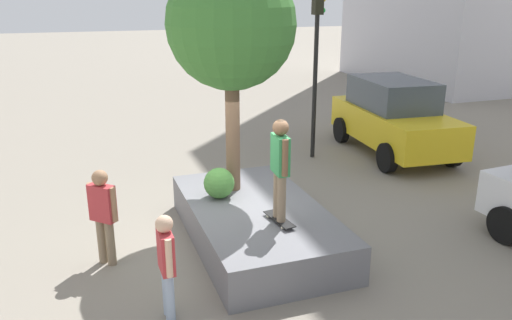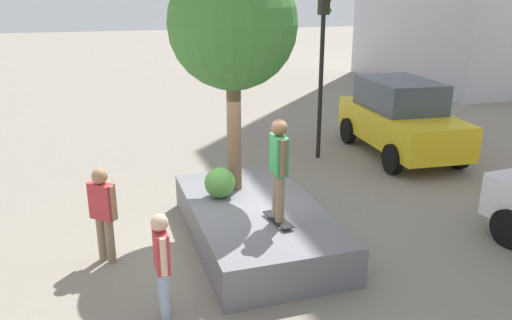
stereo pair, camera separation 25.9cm
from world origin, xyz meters
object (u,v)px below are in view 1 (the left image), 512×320
Objects in this scene: skateboard at (279,219)px; taxi_cab at (393,116)px; traffic_light_median at (317,41)px; planter_ledge at (256,223)px; plaza_tree at (231,26)px; passerby_with_bag at (103,211)px; bystander_watching at (166,260)px; skateboarder at (280,163)px.

taxi_cab is (-4.79, 5.46, 0.33)m from skateboard.
skateboard is at bearing -31.03° from traffic_light_median.
planter_ledge is at bearing -36.67° from traffic_light_median.
plaza_tree is at bearing -62.36° from taxi_cab.
taxi_cab is 0.99× the size of traffic_light_median.
passerby_with_bag is at bearing -69.51° from plaza_tree.
skateboard is (0.80, 0.14, 0.41)m from planter_ledge.
taxi_cab is (-3.00, 5.73, -2.80)m from plaza_tree.
bystander_watching is (6.24, -5.23, -2.32)m from traffic_light_median.
taxi_cab is at bearing 127.73° from bystander_watching.
passerby_with_bag reaches higher than planter_ledge.
planter_ledge is at bearing -54.50° from taxi_cab.
skateboarder is at bearing 116.72° from bystander_watching.
taxi_cab reaches higher than planter_ledge.
traffic_light_median is at bearing 134.91° from plaza_tree.
traffic_light_median reaches higher than skateboard.
plaza_tree is 4.00m from passerby_with_bag.
traffic_light_median is 7.71m from passerby_with_bag.
plaza_tree is at bearing 147.21° from bystander_watching.
skateboard is 2.98m from passerby_with_bag.
plaza_tree is at bearing -45.09° from traffic_light_median.
planter_ledge is 3.68m from plaza_tree.
taxi_cab reaches higher than skateboard.
taxi_cab is 2.78× the size of passerby_with_bag.
bystander_watching is at bearing -63.28° from skateboard.
plaza_tree is 2.77× the size of bystander_watching.
traffic_light_median is (-5.17, 3.11, 2.48)m from skateboard.
planter_ledge is at bearing 7.67° from plaza_tree.
bystander_watching is (1.90, 0.73, -0.06)m from passerby_with_bag.
skateboard is 0.17× the size of traffic_light_median.
skateboard is at bearing 0.00° from skateboarder.
plaza_tree is at bearing -172.33° from planter_ledge.
skateboarder is (0.00, 0.00, 1.03)m from skateboard.
skateboarder is 3.07m from passerby_with_bag.
planter_ledge is 6.17m from traffic_light_median.
bystander_watching reaches higher than skateboard.
skateboarder reaches higher than passerby_with_bag.
bystander_watching reaches higher than planter_ledge.
bystander_watching is at bearing -39.98° from traffic_light_median.
plaza_tree is at bearing 110.49° from passerby_with_bag.
traffic_light_median is (-0.37, -2.35, 2.15)m from taxi_cab.
skateboarder is at bearing 0.00° from skateboard.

